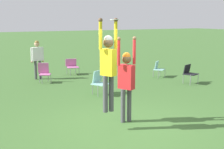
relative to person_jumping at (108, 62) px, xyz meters
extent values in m
plane|color=#3D662D|center=(0.51, 0.04, -1.70)|extent=(120.00, 120.00, 0.00)
cylinder|color=#4C4C51|center=(-0.08, 0.00, -0.77)|extent=(0.12, 0.12, 0.91)
cylinder|color=#4C4C51|center=(0.08, 0.00, -0.77)|extent=(0.12, 0.12, 0.91)
cube|color=yellow|center=(0.00, 0.00, 0.00)|extent=(0.33, 0.41, 0.64)
sphere|color=brown|center=(0.00, 0.00, 0.48)|extent=(0.25, 0.25, 0.25)
sphere|color=#B7B2AD|center=(0.00, 0.00, 0.55)|extent=(0.21, 0.21, 0.21)
cylinder|color=yellow|center=(-0.21, 0.00, 0.66)|extent=(0.08, 0.08, 0.68)
sphere|color=brown|center=(-0.21, 0.00, 1.01)|extent=(0.10, 0.10, 0.10)
cylinder|color=yellow|center=(0.21, 0.00, 0.66)|extent=(0.08, 0.08, 0.68)
sphere|color=brown|center=(0.21, 0.00, 1.01)|extent=(0.10, 0.10, 0.10)
cylinder|color=#4C4C51|center=(0.61, 0.32, -1.24)|extent=(0.12, 0.12, 0.91)
cylinder|color=#4C4C51|center=(0.80, 0.32, -1.24)|extent=(0.12, 0.12, 0.91)
cube|color=red|center=(0.71, 0.32, -0.47)|extent=(0.36, 0.47, 0.64)
sphere|color=brown|center=(0.71, 0.32, 0.01)|extent=(0.25, 0.25, 0.25)
sphere|color=orange|center=(0.71, 0.32, 0.07)|extent=(0.21, 0.21, 0.21)
cylinder|color=red|center=(0.47, 0.32, 0.19)|extent=(0.08, 0.08, 0.68)
sphere|color=brown|center=(0.47, 0.32, 0.53)|extent=(0.10, 0.10, 0.10)
cylinder|color=red|center=(0.94, 0.32, 0.19)|extent=(0.08, 0.08, 0.68)
sphere|color=brown|center=(0.94, 0.32, 0.53)|extent=(0.10, 0.10, 0.10)
cylinder|color=white|center=(0.18, 0.01, 1.02)|extent=(0.23, 0.23, 0.02)
cylinder|color=gray|center=(5.22, 4.85, -1.50)|extent=(0.02, 0.02, 0.39)
cylinder|color=gray|center=(5.61, 4.85, -1.50)|extent=(0.02, 0.02, 0.39)
cylinder|color=gray|center=(5.22, 5.24, -1.50)|extent=(0.02, 0.02, 0.39)
cylinder|color=gray|center=(5.61, 5.24, -1.50)|extent=(0.02, 0.02, 0.39)
cube|color=#8CC6C1|center=(5.42, 5.05, -1.32)|extent=(0.64, 0.64, 0.04)
cube|color=#8CC6C1|center=(5.42, 5.26, -1.13)|extent=(0.42, 0.36, 0.35)
cylinder|color=gray|center=(1.91, 7.49, -1.51)|extent=(0.02, 0.02, 0.38)
cylinder|color=gray|center=(2.37, 7.49, -1.51)|extent=(0.02, 0.02, 0.38)
cylinder|color=gray|center=(1.91, 7.95, -1.51)|extent=(0.02, 0.02, 0.38)
cylinder|color=gray|center=(2.37, 7.95, -1.51)|extent=(0.02, 0.02, 0.38)
cube|color=#C666A3|center=(2.14, 7.72, -1.33)|extent=(0.66, 0.66, 0.04)
cube|color=#C666A3|center=(2.14, 7.97, -1.13)|extent=(0.55, 0.23, 0.38)
cylinder|color=gray|center=(0.13, 6.20, -1.51)|extent=(0.02, 0.02, 0.38)
cylinder|color=gray|center=(0.52, 6.20, -1.51)|extent=(0.02, 0.02, 0.38)
cylinder|color=gray|center=(0.13, 6.59, -1.51)|extent=(0.02, 0.02, 0.38)
cylinder|color=gray|center=(0.52, 6.59, -1.51)|extent=(0.02, 0.02, 0.38)
cube|color=#C666A3|center=(0.32, 6.40, -1.33)|extent=(0.61, 0.61, 0.04)
cube|color=#C666A3|center=(0.32, 6.61, -1.08)|extent=(0.47, 0.30, 0.46)
cylinder|color=gray|center=(5.47, 3.00, -1.48)|extent=(0.02, 0.02, 0.44)
cylinder|color=gray|center=(5.90, 3.00, -1.48)|extent=(0.02, 0.02, 0.44)
cylinder|color=gray|center=(5.47, 3.43, -1.48)|extent=(0.02, 0.02, 0.44)
cylinder|color=gray|center=(5.90, 3.43, -1.48)|extent=(0.02, 0.02, 0.44)
cube|color=black|center=(5.68, 3.21, -1.28)|extent=(0.66, 0.66, 0.04)
cube|color=black|center=(5.68, 3.45, -1.08)|extent=(0.51, 0.27, 0.36)
cylinder|color=gray|center=(1.22, 3.06, -1.48)|extent=(0.02, 0.02, 0.43)
cylinder|color=gray|center=(1.66, 3.06, -1.48)|extent=(0.02, 0.02, 0.43)
cylinder|color=gray|center=(1.22, 3.51, -1.48)|extent=(0.02, 0.02, 0.43)
cylinder|color=gray|center=(1.66, 3.51, -1.48)|extent=(0.02, 0.02, 0.43)
cube|color=#8CC6C1|center=(1.44, 3.29, -1.28)|extent=(0.71, 0.71, 0.04)
cube|color=#8CC6C1|center=(1.44, 3.53, -1.04)|extent=(0.51, 0.34, 0.44)
cylinder|color=#4C4C51|center=(0.19, 7.40, -1.27)|extent=(0.12, 0.12, 0.85)
cylinder|color=#4C4C51|center=(0.40, 7.40, -1.27)|extent=(0.12, 0.12, 0.85)
cube|color=white|center=(0.30, 7.40, -0.54)|extent=(0.47, 0.20, 0.60)
sphere|color=tan|center=(0.30, 7.40, -0.10)|extent=(0.23, 0.23, 0.23)
sphere|color=olive|center=(0.30, 7.40, -0.03)|extent=(0.20, 0.20, 0.20)
cylinder|color=white|center=(0.04, 7.40, -0.56)|extent=(0.08, 0.08, 0.64)
sphere|color=tan|center=(0.04, 7.40, -0.88)|extent=(0.10, 0.10, 0.10)
cylinder|color=white|center=(0.56, 7.40, -0.56)|extent=(0.08, 0.08, 0.64)
sphere|color=tan|center=(0.56, 7.40, -0.88)|extent=(0.10, 0.10, 0.10)
camera|label=1|loc=(-3.50, -6.56, 1.04)|focal=50.00mm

